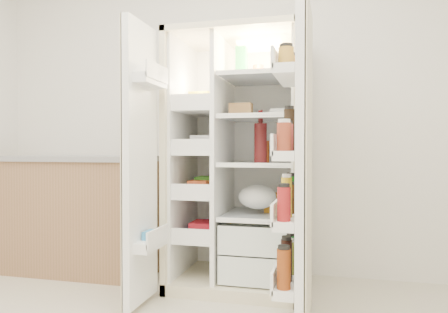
# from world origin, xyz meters

# --- Properties ---
(wall_back) EXTENTS (4.00, 0.02, 2.70)m
(wall_back) POSITION_xyz_m (0.00, 2.00, 1.35)
(wall_back) COLOR white
(wall_back) RESTS_ON floor
(refrigerator) EXTENTS (0.92, 0.70, 1.80)m
(refrigerator) POSITION_xyz_m (0.21, 1.65, 0.74)
(refrigerator) COLOR beige
(refrigerator) RESTS_ON floor
(freezer_door) EXTENTS (0.15, 0.40, 1.72)m
(freezer_door) POSITION_xyz_m (-0.31, 1.05, 0.89)
(freezer_door) COLOR white
(freezer_door) RESTS_ON floor
(fridge_door) EXTENTS (0.17, 0.58, 1.72)m
(fridge_door) POSITION_xyz_m (0.67, 0.96, 0.87)
(fridge_door) COLOR white
(fridge_door) RESTS_ON floor
(kitchen_counter) EXTENTS (1.28, 0.68, 0.93)m
(kitchen_counter) POSITION_xyz_m (-1.12, 1.70, 0.47)
(kitchen_counter) COLOR #8F6647
(kitchen_counter) RESTS_ON floor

